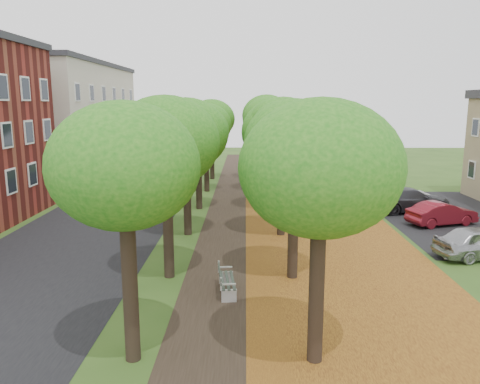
{
  "coord_description": "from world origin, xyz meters",
  "views": [
    {
      "loc": [
        0.77,
        -11.33,
        6.69
      ],
      "look_at": [
        0.51,
        10.63,
        2.5
      ],
      "focal_mm": 35.0,
      "sensor_mm": 36.0,
      "label": 1
    }
  ],
  "objects_px": {
    "car_grey": "(409,200)",
    "car_white": "(400,195)",
    "car_red": "(442,214)",
    "bench": "(226,280)"
  },
  "relations": [
    {
      "from": "car_grey",
      "to": "car_white",
      "type": "bearing_deg",
      "value": -10.66
    },
    {
      "from": "car_white",
      "to": "car_red",
      "type": "bearing_deg",
      "value": -166.07
    },
    {
      "from": "car_red",
      "to": "car_white",
      "type": "relative_size",
      "value": 0.82
    },
    {
      "from": "bench",
      "to": "car_red",
      "type": "height_order",
      "value": "car_red"
    },
    {
      "from": "car_red",
      "to": "car_grey",
      "type": "height_order",
      "value": "car_grey"
    },
    {
      "from": "car_red",
      "to": "car_white",
      "type": "distance_m",
      "value": 5.13
    },
    {
      "from": "bench",
      "to": "car_white",
      "type": "height_order",
      "value": "car_white"
    },
    {
      "from": "bench",
      "to": "car_white",
      "type": "relative_size",
      "value": 0.4
    },
    {
      "from": "car_grey",
      "to": "car_white",
      "type": "distance_m",
      "value": 1.85
    },
    {
      "from": "car_red",
      "to": "car_grey",
      "type": "distance_m",
      "value": 3.31
    }
  ]
}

